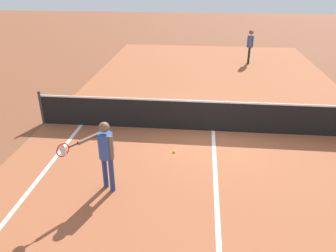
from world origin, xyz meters
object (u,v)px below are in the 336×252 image
object	(u,v)px
net	(214,116)
player_far	(250,43)
player_near	(105,149)
tennis_ball_near_net	(174,151)

from	to	relation	value
net	player_far	world-z (taller)	player_far
player_near	player_far	size ratio (longest dim) A/B	0.96
player_near	tennis_ball_near_net	bearing A→B (deg)	52.98
net	tennis_ball_near_net	world-z (taller)	net
net	player_far	bearing A→B (deg)	76.34
player_near	tennis_ball_near_net	world-z (taller)	player_near
player_near	player_far	distance (m)	12.13
net	tennis_ball_near_net	size ratio (longest dim) A/B	162.94
player_near	tennis_ball_near_net	distance (m)	2.39
player_near	tennis_ball_near_net	xyz separation A→B (m)	(1.32, 1.74, -0.97)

